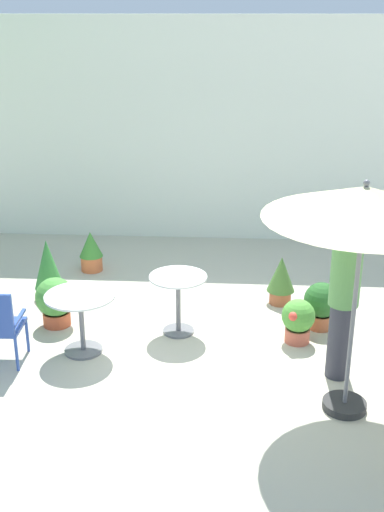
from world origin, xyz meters
TOP-DOWN VIEW (x-y plane):
  - ground_plane at (0.00, 0.00)m, footprint 60.00×60.00m
  - villa_facade at (0.00, 4.07)m, footprint 9.61×0.30m
  - patio_umbrella_0 at (1.64, -1.21)m, footprint 1.84×1.84m
  - cafe_table_0 at (-0.16, 0.33)m, footprint 0.71×0.71m
  - cafe_table_1 at (-1.24, -0.22)m, footprint 0.81×0.81m
  - potted_plant_0 at (1.16, 1.26)m, footprint 0.38×0.38m
  - potted_plant_2 at (1.29, 0.18)m, footprint 0.40×0.40m
  - potted_plant_3 at (-1.73, 0.44)m, footprint 0.50×0.50m
  - potted_plant_4 at (-1.66, 2.28)m, footprint 0.36×0.36m
  - potted_plant_5 at (-2.03, 1.22)m, footprint 0.40×0.40m
  - potted_plant_6 at (1.62, 0.57)m, footprint 0.45×0.45m
  - standing_person at (1.66, -0.57)m, footprint 0.45×0.45m

SIDE VIEW (x-z plane):
  - ground_plane at x=0.00m, z-range 0.00..0.00m
  - potted_plant_2 at x=1.29m, z-range 0.02..0.57m
  - potted_plant_4 at x=-1.66m, z-range 0.01..0.64m
  - potted_plant_6 at x=1.62m, z-range 0.02..0.63m
  - potted_plant_3 at x=-1.73m, z-range 0.02..0.66m
  - potted_plant_0 at x=1.16m, z-range 0.03..0.70m
  - potted_plant_5 at x=-2.03m, z-range 0.02..0.88m
  - cafe_table_1 at x=-1.24m, z-range 0.15..0.88m
  - cafe_table_0 at x=-0.16m, z-range 0.15..0.91m
  - standing_person at x=1.66m, z-range 0.04..1.81m
  - villa_facade at x=0.00m, z-range 0.00..3.71m
  - patio_umbrella_0 at x=1.64m, z-range 0.94..3.31m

